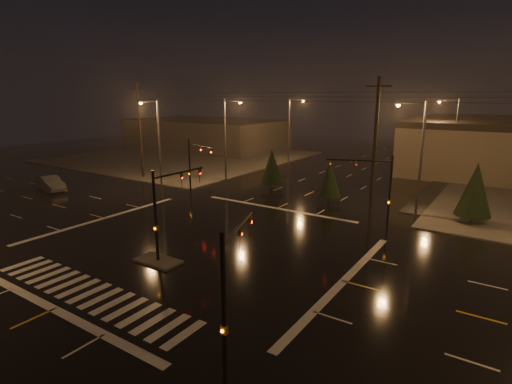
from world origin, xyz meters
TOP-DOWN VIEW (x-y plane):
  - ground at (0.00, 0.00)m, footprint 140.00×140.00m
  - sidewalk_nw at (-30.00, 30.00)m, footprint 36.00×36.00m
  - median_island at (0.00, -4.00)m, footprint 3.00×1.60m
  - crosswalk at (0.00, -9.00)m, footprint 15.00×2.60m
  - stop_bar_near at (0.00, -11.00)m, footprint 16.00×0.50m
  - stop_bar_far at (0.00, 11.00)m, footprint 16.00×0.50m
  - commercial_block at (-35.00, 42.00)m, footprint 30.00×18.00m
  - signal_mast_median at (0.00, -3.07)m, footprint 0.25×4.59m
  - signal_mast_ne at (9.50, 10.14)m, footprint 4.84×1.86m
  - signal_mast_nw at (-9.50, 10.14)m, footprint 4.84×1.86m
  - signal_mast_se at (10.23, -9.75)m, footprint 1.55×3.87m
  - streetlight_1 at (-11.18, 18.00)m, footprint 2.77×0.32m
  - streetlight_2 at (-11.18, 34.00)m, footprint 2.77×0.32m
  - streetlight_3 at (11.18, 16.00)m, footprint 2.77×0.32m
  - streetlight_4 at (11.18, 36.00)m, footprint 2.77×0.32m
  - streetlight_5 at (-16.00, 11.18)m, footprint 0.32×2.77m
  - utility_pole_0 at (-22.00, 14.00)m, footprint 2.20×0.32m
  - utility_pole_1 at (8.00, 14.00)m, footprint 2.20×0.32m
  - conifer_0 at (15.90, 16.11)m, footprint 2.86×2.86m
  - conifer_3 at (-4.34, 17.16)m, footprint 2.55×2.55m
  - conifer_4 at (3.27, 15.57)m, footprint 2.33×2.33m
  - car_crossing at (-24.93, 3.21)m, footprint 5.29×2.68m

SIDE VIEW (x-z plane):
  - ground at x=0.00m, z-range 0.00..0.00m
  - crosswalk at x=0.00m, z-range 0.00..0.01m
  - stop_bar_near at x=0.00m, z-range 0.00..0.01m
  - stop_bar_far at x=0.00m, z-range 0.00..0.01m
  - sidewalk_nw at x=-30.00m, z-range 0.00..0.12m
  - median_island at x=0.00m, z-range 0.00..0.15m
  - car_crossing at x=-24.93m, z-range 0.00..1.66m
  - conifer_4 at x=3.27m, z-range 0.35..4.69m
  - conifer_3 at x=-4.34m, z-range 0.35..5.03m
  - commercial_block at x=-35.00m, z-range 0.00..5.60m
  - conifer_0 at x=15.90m, z-range 0.35..5.52m
  - signal_mast_se at x=10.23m, z-range 0.71..6.71m
  - signal_mast_median at x=0.00m, z-range 0.75..6.75m
  - signal_mast_ne at x=9.50m, z-range 0.79..6.79m
  - signal_mast_nw at x=-9.50m, z-range 0.79..6.79m
  - streetlight_1 at x=-11.18m, z-range 0.80..10.80m
  - streetlight_2 at x=-11.18m, z-range 0.80..10.80m
  - streetlight_3 at x=11.18m, z-range 0.80..10.80m
  - streetlight_4 at x=11.18m, z-range 0.80..10.80m
  - streetlight_5 at x=-16.00m, z-range 0.80..10.80m
  - utility_pole_0 at x=-22.00m, z-range 0.13..12.13m
  - utility_pole_1 at x=8.00m, z-range 0.13..12.13m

